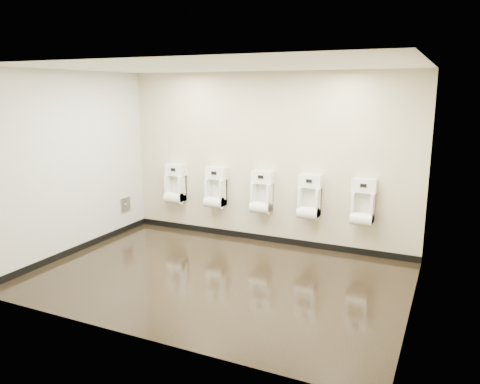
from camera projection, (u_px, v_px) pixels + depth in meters
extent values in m
cube|color=black|center=(217.00, 277.00, 6.40)|extent=(5.00, 3.50, 0.00)
cube|color=silver|center=(215.00, 66.00, 5.80)|extent=(5.00, 3.50, 0.00)
cube|color=beige|center=(266.00, 159.00, 7.65)|extent=(5.00, 0.02, 2.80)
cube|color=beige|center=(132.00, 207.00, 4.55)|extent=(5.00, 0.02, 2.80)
cube|color=beige|center=(71.00, 164.00, 7.13)|extent=(0.02, 3.50, 2.80)
cube|color=beige|center=(419.00, 195.00, 5.07)|extent=(0.02, 3.50, 2.80)
cube|color=silver|center=(71.00, 164.00, 7.13)|extent=(0.01, 3.50, 2.80)
cube|color=black|center=(265.00, 238.00, 7.93)|extent=(5.00, 0.02, 0.10)
cube|color=black|center=(78.00, 248.00, 7.42)|extent=(0.02, 3.50, 0.10)
cube|color=#9E9EA3|center=(125.00, 204.00, 8.38)|extent=(0.03, 0.25, 0.25)
cylinder|color=silver|center=(126.00, 204.00, 8.37)|extent=(0.02, 0.04, 0.04)
cube|color=white|center=(175.00, 188.00, 8.38)|extent=(0.32, 0.23, 0.46)
cube|color=silver|center=(178.00, 185.00, 8.44)|extent=(0.24, 0.01, 0.34)
cylinder|color=white|center=(174.00, 198.00, 8.36)|extent=(0.32, 0.20, 0.20)
cube|color=white|center=(176.00, 170.00, 8.34)|extent=(0.36, 0.17, 0.20)
cube|color=black|center=(173.00, 170.00, 8.25)|extent=(0.09, 0.01, 0.05)
cube|color=silver|center=(173.00, 170.00, 8.25)|extent=(0.11, 0.01, 0.07)
cylinder|color=silver|center=(185.00, 171.00, 8.26)|extent=(0.01, 0.03, 0.03)
cube|color=white|center=(216.00, 192.00, 8.04)|extent=(0.32, 0.23, 0.46)
cube|color=silver|center=(218.00, 189.00, 8.10)|extent=(0.24, 0.01, 0.34)
cylinder|color=white|center=(214.00, 202.00, 8.02)|extent=(0.32, 0.20, 0.20)
cube|color=white|center=(216.00, 173.00, 8.00)|extent=(0.36, 0.17, 0.20)
cube|color=black|center=(214.00, 173.00, 7.91)|extent=(0.09, 0.01, 0.05)
cube|color=silver|center=(214.00, 173.00, 7.92)|extent=(0.11, 0.01, 0.07)
cylinder|color=silver|center=(226.00, 174.00, 7.92)|extent=(0.01, 0.03, 0.03)
cube|color=white|center=(262.00, 197.00, 7.69)|extent=(0.32, 0.23, 0.46)
cube|color=silver|center=(264.00, 194.00, 7.75)|extent=(0.24, 0.01, 0.34)
cylinder|color=white|center=(260.00, 208.00, 7.67)|extent=(0.32, 0.20, 0.20)
cube|color=white|center=(263.00, 177.00, 7.65)|extent=(0.36, 0.17, 0.20)
cube|color=black|center=(261.00, 177.00, 7.56)|extent=(0.09, 0.01, 0.05)
cube|color=silver|center=(261.00, 177.00, 7.56)|extent=(0.11, 0.01, 0.07)
cylinder|color=silver|center=(273.00, 178.00, 7.57)|extent=(0.01, 0.03, 0.03)
cube|color=white|center=(309.00, 202.00, 7.35)|extent=(0.32, 0.23, 0.46)
cube|color=silver|center=(311.00, 199.00, 7.41)|extent=(0.24, 0.01, 0.34)
cylinder|color=white|center=(308.00, 213.00, 7.33)|extent=(0.32, 0.20, 0.20)
cube|color=white|center=(311.00, 181.00, 7.31)|extent=(0.36, 0.17, 0.20)
cube|color=black|center=(309.00, 181.00, 7.23)|extent=(0.09, 0.01, 0.05)
cube|color=silver|center=(309.00, 181.00, 7.23)|extent=(0.11, 0.01, 0.07)
cylinder|color=silver|center=(322.00, 182.00, 7.24)|extent=(0.01, 0.03, 0.03)
cube|color=white|center=(363.00, 208.00, 7.01)|extent=(0.32, 0.23, 0.46)
cube|color=silver|center=(364.00, 204.00, 7.07)|extent=(0.24, 0.01, 0.34)
cylinder|color=white|center=(361.00, 219.00, 6.99)|extent=(0.32, 0.20, 0.20)
cube|color=white|center=(364.00, 186.00, 6.97)|extent=(0.36, 0.17, 0.20)
cube|color=black|center=(363.00, 186.00, 6.88)|extent=(0.09, 0.01, 0.05)
cube|color=silver|center=(363.00, 186.00, 6.89)|extent=(0.11, 0.01, 0.07)
cylinder|color=silver|center=(377.00, 187.00, 6.89)|extent=(0.01, 0.03, 0.03)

